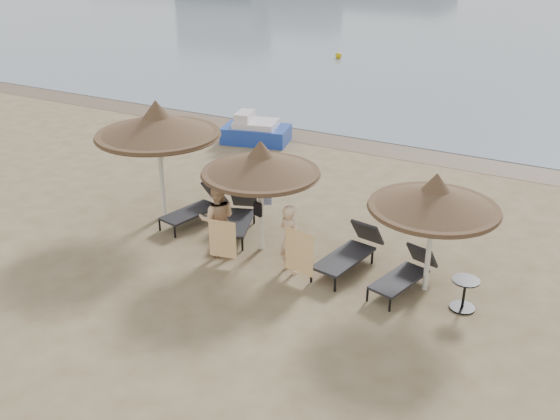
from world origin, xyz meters
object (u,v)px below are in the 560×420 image
(palapa_center, at_px, (261,164))
(lounger_far_right, at_px, (406,272))
(lounger_near_right, at_px, (351,251))
(palapa_left, at_px, (157,125))
(lounger_far_left, at_px, (197,207))
(palapa_right, at_px, (435,198))
(person_left, at_px, (217,214))
(lounger_near_left, at_px, (239,216))
(pedal_boat, at_px, (255,131))
(person_right, at_px, (290,234))
(side_table, at_px, (464,295))

(palapa_center, distance_m, lounger_far_right, 3.90)
(lounger_near_right, bearing_deg, palapa_left, -172.15)
(lounger_far_left, bearing_deg, palapa_right, 7.37)
(palapa_right, relative_size, person_left, 1.29)
(lounger_far_left, distance_m, lounger_near_left, 1.22)
(palapa_right, height_order, lounger_near_left, palapa_right)
(lounger_near_right, height_order, pedal_boat, pedal_boat)
(palapa_left, xyz_separation_m, lounger_near_right, (5.27, -0.18, -2.04))
(palapa_center, distance_m, lounger_near_left, 2.06)
(palapa_center, height_order, lounger_far_left, palapa_center)
(lounger_far_left, xyz_separation_m, person_right, (3.25, -1.18, 0.54))
(lounger_far_right, height_order, pedal_boat, pedal_boat)
(pedal_boat, bearing_deg, lounger_far_left, -86.00)
(lounger_far_left, height_order, lounger_near_right, lounger_near_right)
(palapa_right, bearing_deg, person_left, -170.76)
(person_right, distance_m, pedal_boat, 9.03)
(lounger_far_right, xyz_separation_m, person_right, (-2.42, -0.55, 0.56))
(lounger_far_left, xyz_separation_m, pedal_boat, (-1.94, 6.20, 0.01))
(palapa_left, relative_size, side_table, 4.77)
(lounger_far_left, height_order, pedal_boat, pedal_boat)
(palapa_center, distance_m, palapa_right, 3.86)
(lounger_far_right, bearing_deg, palapa_left, -169.15)
(palapa_center, relative_size, lounger_far_right, 1.43)
(palapa_left, bearing_deg, palapa_right, -2.54)
(lounger_far_left, relative_size, lounger_far_right, 1.05)
(palapa_center, xyz_separation_m, palapa_right, (3.86, 0.06, -0.05))
(lounger_near_left, bearing_deg, pedal_boat, 97.22)
(person_left, xyz_separation_m, pedal_boat, (-3.39, 7.43, -0.62))
(palapa_center, bearing_deg, lounger_far_left, 165.91)
(lounger_near_right, height_order, lounger_far_right, lounger_near_right)
(lounger_far_left, relative_size, pedal_boat, 0.79)
(palapa_left, bearing_deg, pedal_boat, 98.99)
(palapa_center, bearing_deg, lounger_near_right, 5.15)
(palapa_right, height_order, side_table, palapa_right)
(palapa_right, relative_size, side_table, 4.01)
(palapa_right, xyz_separation_m, side_table, (0.86, -0.36, -1.75))
(palapa_right, distance_m, lounger_near_left, 5.15)
(lounger_far_left, bearing_deg, side_table, 5.00)
(palapa_right, relative_size, pedal_boat, 1.05)
(lounger_far_left, distance_m, pedal_boat, 6.49)
(lounger_far_left, height_order, person_right, person_right)
(lounger_near_left, relative_size, lounger_far_right, 1.09)
(lounger_far_left, distance_m, side_table, 6.97)
(lounger_far_left, bearing_deg, lounger_near_left, 13.80)
(pedal_boat, bearing_deg, palapa_left, -94.36)
(palapa_center, height_order, person_right, palapa_center)
(lounger_near_left, height_order, person_left, person_left)
(palapa_right, xyz_separation_m, person_left, (-4.61, -0.75, -1.04))
(lounger_near_right, xyz_separation_m, side_table, (2.58, -0.49, -0.09))
(lounger_far_right, xyz_separation_m, person_left, (-4.22, -0.61, 0.65))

